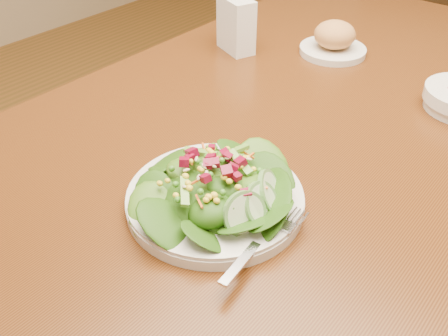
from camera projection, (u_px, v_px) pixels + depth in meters
The scene contains 6 objects.
ground_plane at pixel (294, 335), 1.41m from camera, with size 5.00×5.00×0.00m, color #915A22.
dining_table at pixel (321, 145), 1.02m from camera, with size 0.90×1.40×0.75m.
chair_far at pixel (413, 38), 1.89m from camera, with size 0.54×0.54×0.92m.
salad_plate at pixel (220, 193), 0.70m from camera, with size 0.26×0.25×0.07m.
bread_plate at pixel (334, 41), 1.12m from camera, with size 0.15×0.15×0.08m.
napkin_holder at pixel (236, 23), 1.12m from camera, with size 0.10×0.08×0.12m.
Camera 1 is at (0.38, -0.78, 1.22)m, focal length 40.00 mm.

